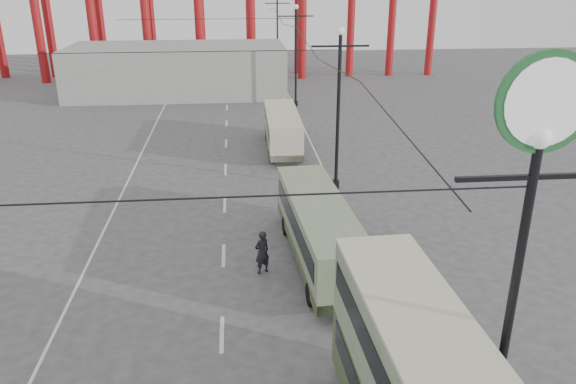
{
  "coord_description": "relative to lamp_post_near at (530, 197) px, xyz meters",
  "views": [
    {
      "loc": [
        -0.26,
        -12.94,
        12.1
      ],
      "look_at": [
        1.96,
        10.04,
        3.0
      ],
      "focal_mm": 35.0,
      "sensor_mm": 36.0,
      "label": 1
    }
  ],
  "objects": [
    {
      "name": "road_markings",
      "position": [
        -6.46,
        22.7,
        -7.86
      ],
      "size": [
        12.52,
        120.0,
        0.01
      ],
      "color": "silver",
      "rests_on": "ground"
    },
    {
      "name": "pedestrian",
      "position": [
        -4.92,
        11.3,
        -6.88
      ],
      "size": [
        0.85,
        0.77,
        1.96
      ],
      "primitive_type": "imported",
      "rotation": [
        0.0,
        0.0,
        3.69
      ],
      "color": "black",
      "rests_on": "ground"
    },
    {
      "name": "lamp_post_near",
      "position": [
        0.0,
        0.0,
        0.0
      ],
      "size": [
        3.2,
        0.44,
        10.8
      ],
      "color": "black",
      "rests_on": "ground"
    },
    {
      "name": "lamp_post_distant",
      "position": [
        0.0,
        65.0,
        -3.18
      ],
      "size": [
        3.2,
        0.44,
        9.32
      ],
      "color": "black",
      "rests_on": "ground"
    },
    {
      "name": "lamp_post_mid",
      "position": [
        0.0,
        21.0,
        -3.18
      ],
      "size": [
        3.2,
        0.44,
        9.32
      ],
      "color": "black",
      "rests_on": "ground"
    },
    {
      "name": "lamp_post_far",
      "position": [
        0.0,
        43.0,
        -3.18
      ],
      "size": [
        3.2,
        0.44,
        9.32
      ],
      "color": "black",
      "rests_on": "ground"
    },
    {
      "name": "single_decker_green",
      "position": [
        -2.35,
        12.05,
        -6.26
      ],
      "size": [
        2.9,
        10.14,
        2.83
      ],
      "rotation": [
        0.0,
        0.0,
        0.06
      ],
      "color": "#6B7D5B",
      "rests_on": "ground"
    },
    {
      "name": "fairground_shed",
      "position": [
        -11.6,
        50.0,
        -5.36
      ],
      "size": [
        22.0,
        10.0,
        5.0
      ],
      "primitive_type": "cube",
      "color": "gray",
      "rests_on": "ground"
    },
    {
      "name": "single_decker_cream",
      "position": [
        -2.49,
        29.1,
        -6.31
      ],
      "size": [
        2.42,
        8.92,
        2.76
      ],
      "rotation": [
        0.0,
        0.0,
        -0.02
      ],
      "color": "beige",
      "rests_on": "ground"
    }
  ]
}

